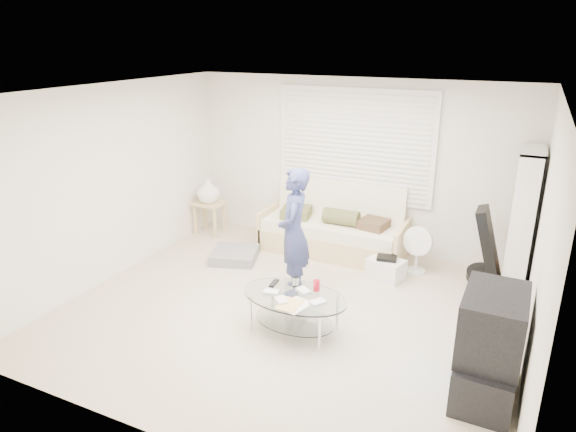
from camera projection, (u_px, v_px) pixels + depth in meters
The scene contains 13 objects.
ground at pixel (289, 311), 5.99m from camera, with size 5.00×5.00×0.00m, color #C4B498.
room_shell at pixel (307, 166), 5.86m from camera, with size 5.02×4.52×2.51m.
window_blinds at pixel (354, 145), 7.35m from camera, with size 2.32×0.08×1.62m.
futon_sofa at pixel (334, 230), 7.54m from camera, with size 2.10×0.85×1.03m.
grey_floor_pillow at pixel (235, 255), 7.34m from camera, with size 0.62×0.62×0.14m, color slate.
side_table at pixel (209, 193), 8.13m from camera, with size 0.47×0.37×0.92m.
bookshelf at pixel (522, 221), 6.28m from camera, with size 0.28×0.75×1.79m.
guitar_case at pixel (488, 256), 6.32m from camera, with size 0.44×0.40×1.05m.
floor_fan at pixel (418, 245), 6.85m from camera, with size 0.41×0.27×0.67m.
storage_bin at pixel (386, 268), 6.74m from camera, with size 0.52×0.42×0.31m.
tv_unit at pixel (489, 347), 4.45m from camera, with size 0.52×0.92×1.00m.
coffee_table at pixel (294, 302), 5.46m from camera, with size 1.20×0.80×0.56m.
standing_person at pixel (294, 232), 6.18m from camera, with size 0.58×0.38×1.59m, color navy.
Camera 1 is at (2.25, -4.78, 3.03)m, focal length 32.00 mm.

